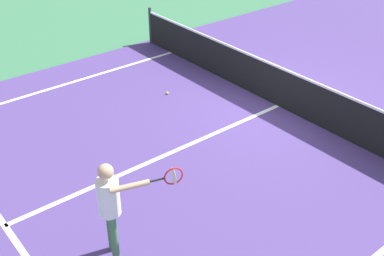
{
  "coord_description": "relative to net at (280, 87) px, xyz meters",
  "views": [
    {
      "loc": [
        6.42,
        -7.74,
        5.36
      ],
      "look_at": [
        0.81,
        -3.21,
        1.0
      ],
      "focal_mm": 45.5,
      "sensor_mm": 36.0,
      "label": 1
    }
  ],
  "objects": [
    {
      "name": "tennis_ball_near_net",
      "position": [
        -2.07,
        -1.64,
        -0.46
      ],
      "size": [
        0.07,
        0.07,
        0.07
      ],
      "primitive_type": "sphere",
      "color": "#CCE033",
      "rests_on": "ground_plane"
    },
    {
      "name": "line_service_near",
      "position": [
        0.0,
        -6.4,
        -0.49
      ],
      "size": [
        8.22,
        0.1,
        0.01
      ],
      "primitive_type": "cube",
      "color": "white",
      "rests_on": "ground_plane"
    },
    {
      "name": "net",
      "position": [
        0.0,
        0.0,
        0.0
      ],
      "size": [
        10.32,
        0.09,
        1.07
      ],
      "color": "#33383D",
      "rests_on": "ground_plane"
    },
    {
      "name": "player_near",
      "position": [
        1.64,
        -5.32,
        0.52
      ],
      "size": [
        0.75,
        1.1,
        1.63
      ],
      "color": "#3F7247",
      "rests_on": "ground_plane"
    },
    {
      "name": "court_surface_inbounds",
      "position": [
        0.0,
        0.0,
        -0.49
      ],
      "size": [
        10.62,
        24.4,
        0.0
      ],
      "primitive_type": "cube",
      "color": "#4C387A",
      "rests_on": "ground_plane"
    },
    {
      "name": "line_center_service",
      "position": [
        0.0,
        -3.2,
        -0.49
      ],
      "size": [
        0.1,
        6.4,
        0.01
      ],
      "primitive_type": "cube",
      "color": "white",
      "rests_on": "ground_plane"
    },
    {
      "name": "ground_plane",
      "position": [
        0.0,
        0.0,
        -0.49
      ],
      "size": [
        60.0,
        60.0,
        0.0
      ],
      "primitive_type": "plane",
      "color": "#38724C"
    }
  ]
}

